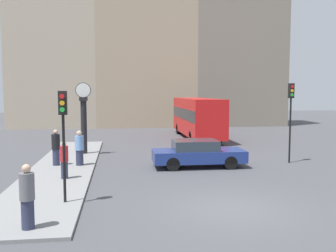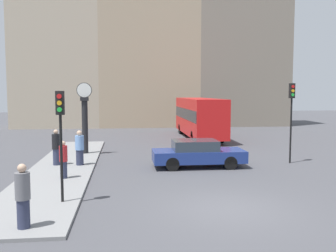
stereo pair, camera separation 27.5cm
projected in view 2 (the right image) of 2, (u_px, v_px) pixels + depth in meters
The scene contains 12 objects.
ground_plane at pixel (228, 209), 11.77m from camera, with size 120.00×120.00×0.00m, color #47474C.
sidewalk_corner at pixel (63, 167), 18.04m from camera, with size 2.94×18.14×0.10m, color gray.
building_row at pixel (150, 43), 40.07m from camera, with size 29.16×5.00×19.94m.
sedan_car at pixel (198, 153), 18.27m from camera, with size 4.47×1.75×1.34m.
bus_distant at pixel (199, 116), 29.84m from camera, with size 2.34×9.94×3.17m.
traffic_light_near at pixel (60, 123), 11.96m from camera, with size 0.26×0.24×3.60m.
traffic_light_far at pixel (292, 107), 19.11m from camera, with size 0.26×0.24×4.12m.
street_clock at pixel (85, 119), 21.74m from camera, with size 0.88×0.45×4.11m.
pedestrian_red_top at pixel (63, 160), 15.44m from camera, with size 0.33×0.33×1.56m.
pedestrian_blue_stripe at pixel (80, 148), 18.27m from camera, with size 0.42×0.42×1.70m.
pedestrian_grey_jacket at pixel (23, 196), 9.75m from camera, with size 0.39×0.39×1.71m.
pedestrian_black_jacket at pixel (56, 147), 18.28m from camera, with size 0.40×0.40×1.75m.
Camera 2 is at (-3.22, -11.19, 3.66)m, focal length 40.00 mm.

